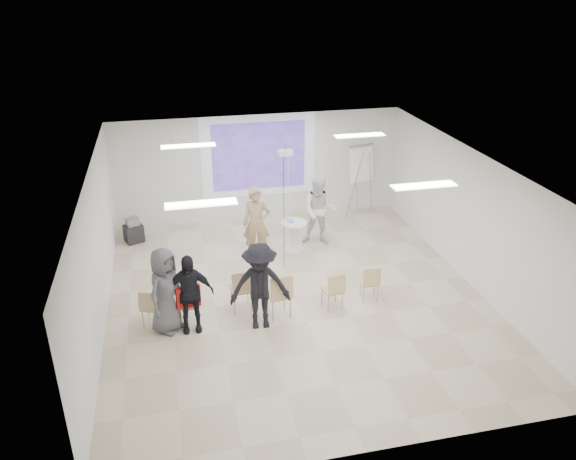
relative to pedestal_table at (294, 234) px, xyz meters
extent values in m
cube|color=beige|center=(-0.47, -2.20, -0.50)|extent=(8.00, 9.00, 0.10)
cube|color=white|center=(-0.47, -2.20, 2.60)|extent=(8.00, 9.00, 0.10)
cube|color=silver|center=(-0.47, 2.35, 1.05)|extent=(8.00, 0.10, 3.00)
cube|color=silver|center=(-4.52, -2.20, 1.05)|extent=(0.10, 9.00, 3.00)
cube|color=silver|center=(3.58, -2.20, 1.05)|extent=(0.10, 9.00, 3.00)
cube|color=silver|center=(-0.47, 2.28, 1.40)|extent=(3.20, 0.01, 2.30)
cube|color=#482F9F|center=(-0.47, 2.27, 1.40)|extent=(2.60, 0.01, 1.90)
cylinder|color=white|center=(0.00, 0.00, -0.42)|extent=(0.48, 0.48, 0.05)
cylinder|color=silver|center=(0.00, 0.00, -0.07)|extent=(0.13, 0.13, 0.71)
cylinder|color=silver|center=(0.00, 0.00, 0.31)|extent=(0.66, 0.66, 0.04)
cube|color=silver|center=(0.06, -0.03, 0.34)|extent=(0.24, 0.19, 0.01)
cube|color=#4088C1|center=(-0.09, 0.07, 0.35)|extent=(0.15, 0.22, 0.02)
imported|color=tan|center=(-0.98, -0.17, 0.59)|extent=(0.83, 0.62, 2.08)
imported|color=white|center=(0.74, 0.29, 0.57)|extent=(1.18, 1.06, 2.04)
cube|color=white|center=(-0.80, 0.08, 0.92)|extent=(0.06, 0.13, 0.04)
cube|color=silver|center=(0.56, 0.54, 0.92)|extent=(0.08, 0.13, 0.04)
cube|color=tan|center=(-3.51, -2.60, -0.04)|extent=(0.49, 0.49, 0.04)
cube|color=tan|center=(-3.57, -2.78, 0.19)|extent=(0.39, 0.20, 0.37)
cylinder|color=gray|center=(-3.71, -2.70, -0.25)|extent=(0.03, 0.03, 0.40)
cylinder|color=gray|center=(-3.42, -2.80, -0.25)|extent=(0.03, 0.03, 0.40)
cylinder|color=#95989D|center=(-3.61, -2.40, -0.25)|extent=(0.03, 0.03, 0.40)
cylinder|color=gray|center=(-3.31, -2.51, -0.25)|extent=(0.03, 0.03, 0.40)
cube|color=tan|center=(-2.80, -2.66, -0.05)|extent=(0.45, 0.45, 0.04)
cube|color=tan|center=(-2.76, -2.83, 0.17)|extent=(0.38, 0.16, 0.36)
cylinder|color=#94989C|center=(-2.91, -2.84, -0.25)|extent=(0.02, 0.02, 0.39)
cylinder|color=#96999E|center=(-2.62, -2.77, -0.25)|extent=(0.02, 0.02, 0.39)
cylinder|color=#909498|center=(-2.98, -2.55, -0.25)|extent=(0.02, 0.02, 0.39)
cylinder|color=gray|center=(-2.68, -2.48, -0.25)|extent=(0.02, 0.02, 0.39)
cube|color=tan|center=(-1.70, -2.40, 0.03)|extent=(0.47, 0.47, 0.04)
cube|color=tan|center=(-1.68, -2.61, 0.29)|extent=(0.45, 0.12, 0.42)
cylinder|color=#92959A|center=(-1.87, -2.59, -0.22)|extent=(0.02, 0.02, 0.46)
cylinder|color=gray|center=(-1.51, -2.57, -0.22)|extent=(0.02, 0.02, 0.46)
cylinder|color=gray|center=(-1.89, -2.23, -0.22)|extent=(0.02, 0.02, 0.46)
cylinder|color=#93969B|center=(-1.53, -2.21, -0.22)|extent=(0.02, 0.02, 0.46)
cube|color=tan|center=(-0.98, -2.82, 0.05)|extent=(0.52, 0.52, 0.04)
cube|color=tan|center=(-0.96, -3.04, 0.32)|extent=(0.47, 0.15, 0.44)
cylinder|color=gray|center=(-1.15, -3.03, -0.21)|extent=(0.03, 0.03, 0.49)
cylinder|color=gray|center=(-0.77, -2.98, -0.21)|extent=(0.03, 0.03, 0.49)
cylinder|color=gray|center=(-1.19, -2.66, -0.21)|extent=(0.03, 0.03, 0.49)
cylinder|color=#919499|center=(-0.82, -2.61, -0.21)|extent=(0.03, 0.03, 0.49)
cube|color=tan|center=(0.18, -2.78, -0.02)|extent=(0.45, 0.45, 0.04)
cube|color=tan|center=(0.20, -2.97, 0.21)|extent=(0.40, 0.14, 0.38)
cylinder|color=gray|center=(0.04, -2.96, -0.24)|extent=(0.02, 0.02, 0.42)
cylinder|color=#94989C|center=(0.36, -2.91, -0.24)|extent=(0.02, 0.02, 0.42)
cylinder|color=gray|center=(-0.01, -2.64, -0.24)|extent=(0.02, 0.02, 0.42)
cylinder|color=gray|center=(0.31, -2.60, -0.24)|extent=(0.02, 0.02, 0.42)
cube|color=tan|center=(1.06, -2.61, -0.04)|extent=(0.43, 0.43, 0.04)
cube|color=tan|center=(1.04, -2.79, 0.18)|extent=(0.39, 0.13, 0.36)
cylinder|color=gray|center=(0.89, -2.74, -0.25)|extent=(0.02, 0.02, 0.40)
cylinder|color=gray|center=(1.19, -2.78, -0.25)|extent=(0.02, 0.02, 0.40)
cylinder|color=#92949A|center=(0.93, -2.43, -0.25)|extent=(0.02, 0.02, 0.40)
cylinder|color=gray|center=(1.24, -2.48, -0.25)|extent=(0.02, 0.02, 0.40)
cube|color=#B01A15|center=(-2.80, -2.88, 0.27)|extent=(0.49, 0.21, 0.46)
imported|color=black|center=(-1.70, -2.38, 0.06)|extent=(0.37, 0.28, 0.03)
imported|color=black|center=(-2.78, -2.94, 0.49)|extent=(1.11, 0.69, 1.88)
imported|color=black|center=(-1.42, -3.13, 0.59)|extent=(1.39, 0.83, 2.07)
imported|color=#56565A|center=(-3.22, -2.83, 0.54)|extent=(1.11, 1.15, 1.98)
cylinder|color=gray|center=(2.17, 1.72, 0.52)|extent=(0.41, 0.15, 1.91)
cylinder|color=#96999F|center=(2.69, 1.84, 0.52)|extent=(0.31, 0.31, 1.91)
cylinder|color=#979A9F|center=(2.35, 2.12, 0.52)|extent=(0.13, 0.42, 1.91)
cube|color=white|center=(2.40, 1.91, 1.12)|extent=(0.79, 0.39, 1.07)
cube|color=gray|center=(2.39, 1.95, 1.61)|extent=(0.77, 0.25, 0.07)
cube|color=black|center=(-3.98, 1.40, -0.20)|extent=(0.56, 0.51, 0.45)
cube|color=gray|center=(-3.98, 1.40, 0.13)|extent=(0.40, 0.37, 0.20)
cylinder|color=black|center=(-4.10, 1.20, -0.42)|extent=(0.07, 0.07, 0.05)
cylinder|color=black|center=(-3.76, 1.34, -0.42)|extent=(0.07, 0.07, 0.05)
cylinder|color=black|center=(-4.20, 1.46, -0.42)|extent=(0.07, 0.07, 0.05)
cylinder|color=black|center=(-3.87, 1.60, -0.42)|extent=(0.07, 0.07, 0.05)
cube|color=white|center=(-0.37, -0.70, 2.37)|extent=(0.30, 0.25, 0.10)
cylinder|color=gray|center=(-0.37, -0.70, 2.48)|extent=(0.04, 0.04, 0.14)
cylinder|color=black|center=(-0.43, -0.78, 0.94)|extent=(0.01, 0.01, 2.77)
cylinder|color=white|center=(-0.33, -0.80, 0.94)|extent=(0.01, 0.01, 2.77)
cube|color=white|center=(-2.47, -0.20, 2.52)|extent=(1.20, 0.30, 0.02)
cube|color=white|center=(1.53, -0.20, 2.52)|extent=(1.20, 0.30, 0.02)
cube|color=white|center=(-2.47, -3.70, 2.52)|extent=(1.20, 0.30, 0.02)
cube|color=white|center=(1.53, -3.70, 2.52)|extent=(1.20, 0.30, 0.02)
camera|label=1|loc=(-2.95, -12.46, 6.03)|focal=35.00mm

